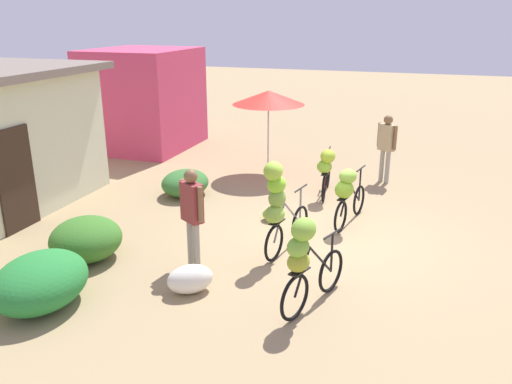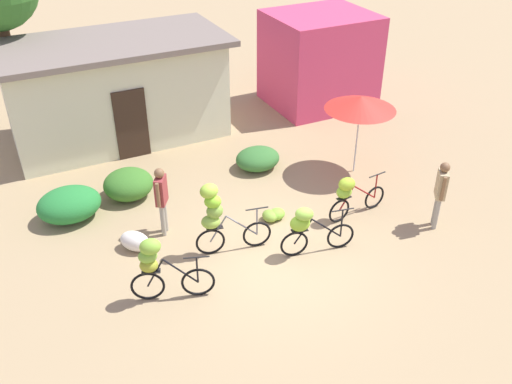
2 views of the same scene
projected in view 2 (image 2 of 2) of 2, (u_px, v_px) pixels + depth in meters
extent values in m
plane|color=#9D855E|center=(278.00, 256.00, 12.21)|extent=(60.00, 60.00, 0.00)
cube|color=beige|center=(116.00, 93.00, 16.38)|extent=(5.98, 2.84, 2.79)
cube|color=#72665B|center=(109.00, 43.00, 15.60)|extent=(6.48, 3.34, 0.16)
cube|color=#332319|center=(132.00, 125.00, 15.50)|extent=(0.90, 0.06, 2.00)
cube|color=#CB3C61|center=(319.00, 59.00, 18.56)|extent=(3.20, 2.80, 3.00)
cylinder|color=brown|center=(14.00, 74.00, 16.57)|extent=(0.34, 0.34, 3.58)
ellipsoid|color=#257C33|center=(69.00, 205.00, 13.22)|extent=(1.49, 1.21, 0.78)
ellipsoid|color=#377025|center=(128.00, 184.00, 14.05)|extent=(1.24, 1.20, 0.73)
ellipsoid|color=#356F30|center=(258.00, 159.00, 15.31)|extent=(1.22, 1.05, 0.59)
cylinder|color=beige|center=(357.00, 136.00, 14.78)|extent=(0.04, 0.04, 2.09)
cone|color=red|center=(361.00, 103.00, 14.28)|extent=(1.84, 1.84, 0.35)
torus|color=black|center=(198.00, 282.00, 11.00)|extent=(0.65, 0.27, 0.67)
torus|color=black|center=(148.00, 286.00, 10.90)|extent=(0.65, 0.27, 0.67)
cylinder|color=black|center=(155.00, 273.00, 10.75)|extent=(0.36, 0.16, 0.64)
cylinder|color=black|center=(181.00, 271.00, 10.80)|extent=(0.63, 0.25, 0.65)
cylinder|color=black|center=(196.00, 257.00, 10.67)|extent=(0.48, 0.19, 0.03)
cylinder|color=black|center=(197.00, 270.00, 10.83)|extent=(0.04, 0.04, 0.62)
cube|color=black|center=(151.00, 271.00, 10.71)|extent=(0.39, 0.25, 0.02)
ellipsoid|color=#959F2B|center=(149.00, 265.00, 10.63)|extent=(0.44, 0.40, 0.27)
ellipsoid|color=#7BB33B|center=(148.00, 256.00, 10.53)|extent=(0.41, 0.36, 0.27)
ellipsoid|color=#81B739|center=(150.00, 247.00, 10.38)|extent=(0.46, 0.40, 0.32)
torus|color=black|center=(257.00, 234.00, 12.34)|extent=(0.64, 0.17, 0.65)
torus|color=black|center=(210.00, 242.00, 12.11)|extent=(0.64, 0.17, 0.65)
cylinder|color=slate|center=(218.00, 229.00, 11.99)|extent=(0.39, 0.11, 0.63)
cylinder|color=slate|center=(242.00, 225.00, 12.11)|extent=(0.69, 0.17, 0.63)
cylinder|color=black|center=(257.00, 209.00, 11.98)|extent=(0.50, 0.12, 0.03)
cylinder|color=slate|center=(257.00, 222.00, 12.16)|extent=(0.04, 0.04, 0.68)
cube|color=black|center=(215.00, 228.00, 11.95)|extent=(0.38, 0.21, 0.02)
ellipsoid|color=#89B43D|center=(211.00, 222.00, 11.86)|extent=(0.49, 0.44, 0.29)
ellipsoid|color=#77A13A|center=(215.00, 211.00, 11.74)|extent=(0.38, 0.31, 0.34)
ellipsoid|color=#80C629|center=(213.00, 201.00, 11.60)|extent=(0.43, 0.39, 0.29)
ellipsoid|color=#93C237|center=(209.00, 191.00, 11.49)|extent=(0.40, 0.33, 0.31)
torus|color=black|center=(340.00, 236.00, 12.30)|extent=(0.63, 0.17, 0.63)
torus|color=black|center=(294.00, 244.00, 12.06)|extent=(0.63, 0.17, 0.63)
cylinder|color=black|center=(303.00, 232.00, 11.95)|extent=(0.40, 0.11, 0.60)
cylinder|color=black|center=(326.00, 228.00, 12.07)|extent=(0.71, 0.17, 0.60)
cylinder|color=black|center=(343.00, 210.00, 11.93)|extent=(0.50, 0.12, 0.03)
cylinder|color=black|center=(342.00, 223.00, 12.12)|extent=(0.04, 0.04, 0.69)
cube|color=black|center=(300.00, 230.00, 11.90)|extent=(0.38, 0.21, 0.02)
ellipsoid|color=#85B72C|center=(300.00, 223.00, 11.80)|extent=(0.49, 0.41, 0.34)
ellipsoid|color=#8ABF3E|center=(304.00, 214.00, 11.66)|extent=(0.48, 0.44, 0.28)
torus|color=black|center=(374.00, 197.00, 13.65)|extent=(0.60, 0.11, 0.60)
torus|color=black|center=(339.00, 211.00, 13.15)|extent=(0.60, 0.11, 0.60)
cylinder|color=maroon|center=(347.00, 199.00, 13.09)|extent=(0.42, 0.08, 0.58)
cylinder|color=maroon|center=(364.00, 192.00, 13.34)|extent=(0.74, 0.11, 0.59)
cylinder|color=black|center=(377.00, 175.00, 13.31)|extent=(0.50, 0.08, 0.03)
cylinder|color=maroon|center=(376.00, 186.00, 13.48)|extent=(0.04, 0.04, 0.64)
cube|color=black|center=(344.00, 198.00, 13.03)|extent=(0.37, 0.18, 0.02)
ellipsoid|color=#87B932|center=(344.00, 192.00, 12.96)|extent=(0.50, 0.45, 0.29)
ellipsoid|color=#9ABD2C|center=(347.00, 184.00, 12.78)|extent=(0.41, 0.33, 0.31)
ellipsoid|color=#7BA336|center=(270.00, 216.00, 13.28)|extent=(0.37, 0.43, 0.26)
ellipsoid|color=#7EBF37|center=(277.00, 214.00, 13.34)|extent=(0.47, 0.42, 0.27)
ellipsoid|color=silver|center=(135.00, 241.00, 12.30)|extent=(0.79, 0.82, 0.44)
cylinder|color=gray|center=(163.00, 220.00, 12.65)|extent=(0.11, 0.11, 0.82)
cylinder|color=gray|center=(165.00, 216.00, 12.80)|extent=(0.11, 0.11, 0.82)
cube|color=maroon|center=(161.00, 190.00, 12.33)|extent=(0.38, 0.45, 0.65)
cylinder|color=brown|center=(158.00, 195.00, 12.10)|extent=(0.08, 0.08, 0.58)
cylinder|color=brown|center=(164.00, 183.00, 12.52)|extent=(0.08, 0.08, 0.58)
sphere|color=brown|center=(159.00, 173.00, 12.10)|extent=(0.22, 0.22, 0.22)
cylinder|color=gray|center=(436.00, 214.00, 12.87)|extent=(0.11, 0.11, 0.82)
cylinder|color=gray|center=(436.00, 209.00, 13.02)|extent=(0.11, 0.11, 0.82)
cube|color=tan|center=(442.00, 184.00, 12.55)|extent=(0.39, 0.44, 0.65)
cylinder|color=brown|center=(443.00, 189.00, 12.33)|extent=(0.08, 0.08, 0.58)
cylinder|color=brown|center=(441.00, 177.00, 12.74)|extent=(0.08, 0.08, 0.58)
sphere|color=brown|center=(445.00, 167.00, 12.32)|extent=(0.22, 0.22, 0.22)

